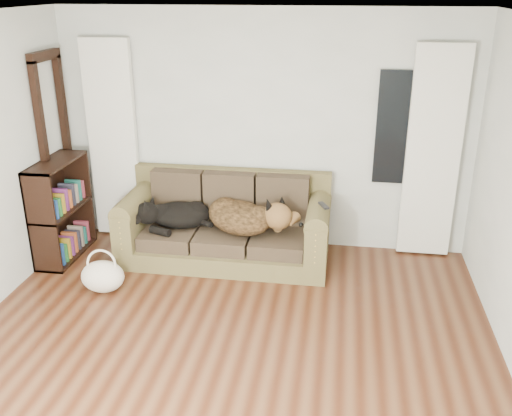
# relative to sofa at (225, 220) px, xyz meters

# --- Properties ---
(floor) EXTENTS (5.00, 5.00, 0.00)m
(floor) POSITION_rel_sofa_xyz_m (0.33, -1.97, -0.45)
(floor) COLOR #3C1C0E
(floor) RESTS_ON ground
(ceiling) EXTENTS (5.00, 5.00, 0.00)m
(ceiling) POSITION_rel_sofa_xyz_m (0.33, -1.97, 2.15)
(ceiling) COLOR white
(ceiling) RESTS_ON ground
(wall_back) EXTENTS (4.50, 0.04, 2.60)m
(wall_back) POSITION_rel_sofa_xyz_m (0.33, 0.53, 0.85)
(wall_back) COLOR silver
(wall_back) RESTS_ON ground
(curtain_left) EXTENTS (0.55, 0.08, 2.25)m
(curtain_left) POSITION_rel_sofa_xyz_m (-1.37, 0.45, 0.70)
(curtain_left) COLOR white
(curtain_left) RESTS_ON ground
(curtain_right) EXTENTS (0.55, 0.08, 2.25)m
(curtain_right) POSITION_rel_sofa_xyz_m (2.13, 0.45, 0.70)
(curtain_right) COLOR white
(curtain_right) RESTS_ON ground
(window_pane) EXTENTS (0.50, 0.03, 1.20)m
(window_pane) POSITION_rel_sofa_xyz_m (1.78, 0.50, 0.95)
(window_pane) COLOR black
(window_pane) RESTS_ON wall_back
(door_casing) EXTENTS (0.07, 0.60, 2.10)m
(door_casing) POSITION_rel_sofa_xyz_m (-1.87, 0.07, 0.60)
(door_casing) COLOR black
(door_casing) RESTS_ON ground
(sofa) EXTENTS (2.20, 0.95, 0.90)m
(sofa) POSITION_rel_sofa_xyz_m (0.00, 0.00, 0.00)
(sofa) COLOR brown
(sofa) RESTS_ON floor
(dog_black_lab) EXTENTS (0.69, 0.51, 0.27)m
(dog_black_lab) POSITION_rel_sofa_xyz_m (-0.52, -0.02, 0.03)
(dog_black_lab) COLOR black
(dog_black_lab) RESTS_ON sofa
(dog_shepherd) EXTENTS (0.97, 0.91, 0.35)m
(dog_shepherd) POSITION_rel_sofa_xyz_m (0.21, -0.03, 0.04)
(dog_shepherd) COLOR black
(dog_shepherd) RESTS_ON sofa
(tv_remote) EXTENTS (0.11, 0.17, 0.02)m
(tv_remote) POSITION_rel_sofa_xyz_m (1.04, -0.12, 0.28)
(tv_remote) COLOR black
(tv_remote) RESTS_ON sofa
(tote_bag) EXTENTS (0.50, 0.44, 0.31)m
(tote_bag) POSITION_rel_sofa_xyz_m (-1.04, -0.88, -0.29)
(tote_bag) COLOR beige
(tote_bag) RESTS_ON floor
(bookshelf) EXTENTS (0.33, 0.87, 1.09)m
(bookshelf) POSITION_rel_sofa_xyz_m (-1.76, -0.19, 0.05)
(bookshelf) COLOR black
(bookshelf) RESTS_ON floor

